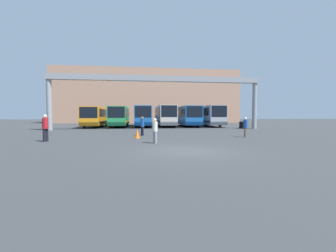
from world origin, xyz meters
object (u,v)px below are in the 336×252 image
at_px(bus_slot_1, 120,115).
at_px(pedestrian_near_left, 155,130).
at_px(bus_slot_3, 165,115).
at_px(pedestrian_far_center, 245,127).
at_px(bus_slot_2, 142,115).
at_px(pedestrian_near_center, 142,126).
at_px(pedestrian_mid_right, 45,127).
at_px(traffic_cone, 137,134).
at_px(tire_stack, 243,125).
at_px(bus_slot_4, 187,115).
at_px(bus_slot_0, 96,116).
at_px(bus_slot_5, 207,115).

xyz_separation_m(bus_slot_1, pedestrian_near_left, (4.09, -22.61, -0.93)).
distance_m(bus_slot_3, pedestrian_far_center, 19.96).
distance_m(bus_slot_2, pedestrian_near_left, 22.58).
bearing_deg(bus_slot_1, pedestrian_near_center, -78.77).
relative_size(pedestrian_mid_right, traffic_cone, 2.60).
height_order(pedestrian_near_center, tire_stack, pedestrian_near_center).
xyz_separation_m(bus_slot_4, pedestrian_near_left, (-6.83, -22.34, -1.00)).
height_order(bus_slot_0, bus_slot_1, bus_slot_1).
height_order(bus_slot_0, pedestrian_far_center, bus_slot_0).
xyz_separation_m(bus_slot_3, pedestrian_mid_right, (-10.51, -20.57, -0.92)).
bearing_deg(tire_stack, pedestrian_far_center, -114.97).
distance_m(bus_slot_0, traffic_cone, 20.27).
bearing_deg(traffic_cone, pedestrian_mid_right, -166.73).
xyz_separation_m(bus_slot_5, pedestrian_near_left, (-10.47, -22.93, -1.06)).
height_order(bus_slot_4, pedestrian_near_left, bus_slot_4).
bearing_deg(bus_slot_4, pedestrian_near_center, -114.33).
relative_size(pedestrian_far_center, traffic_cone, 2.30).
xyz_separation_m(bus_slot_0, pedestrian_far_center, (15.31, -19.45, -0.88)).
bearing_deg(bus_slot_4, bus_slot_0, 179.46).
height_order(bus_slot_5, pedestrian_mid_right, bus_slot_5).
bearing_deg(bus_slot_1, tire_stack, -24.74).
height_order(bus_slot_1, pedestrian_far_center, bus_slot_1).
height_order(bus_slot_3, pedestrian_near_center, bus_slot_3).
relative_size(bus_slot_2, traffic_cone, 16.06).
xyz_separation_m(bus_slot_0, pedestrian_near_left, (7.72, -22.47, -0.90)).
height_order(pedestrian_near_center, traffic_cone, pedestrian_near_center).
xyz_separation_m(bus_slot_0, bus_slot_1, (3.64, 0.14, 0.03)).
height_order(bus_slot_0, pedestrian_mid_right, bus_slot_0).
relative_size(pedestrian_near_left, pedestrian_near_center, 0.96).
xyz_separation_m(traffic_cone, tire_stack, (14.18, 11.37, 0.13)).
height_order(pedestrian_near_left, tire_stack, pedestrian_near_left).
relative_size(bus_slot_5, traffic_cone, 17.12).
bearing_deg(bus_slot_1, pedestrian_mid_right, -98.87).
bearing_deg(tire_stack, bus_slot_4, 129.19).
height_order(bus_slot_1, pedestrian_near_left, bus_slot_1).
height_order(pedestrian_far_center, pedestrian_mid_right, pedestrian_mid_right).
distance_m(bus_slot_5, traffic_cone, 22.81).
distance_m(bus_slot_2, pedestrian_near_center, 16.94).
bearing_deg(pedestrian_near_center, traffic_cone, -38.22).
xyz_separation_m(bus_slot_3, bus_slot_4, (3.64, -0.13, -0.05)).
height_order(bus_slot_2, pedestrian_far_center, bus_slot_2).
distance_m(bus_slot_4, pedestrian_near_left, 23.38).
bearing_deg(traffic_cone, pedestrian_near_left, -71.09).
relative_size(bus_slot_0, bus_slot_5, 0.92).
distance_m(bus_slot_4, pedestrian_near_center, 18.34).
xyz_separation_m(bus_slot_2, traffic_cone, (-0.70, -19.20, -1.48)).
bearing_deg(bus_slot_1, bus_slot_3, -1.15).
xyz_separation_m(pedestrian_far_center, pedestrian_mid_right, (-14.91, -1.13, 0.11)).
bearing_deg(pedestrian_far_center, pedestrian_mid_right, 127.89).
bearing_deg(pedestrian_near_left, bus_slot_4, -40.15).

